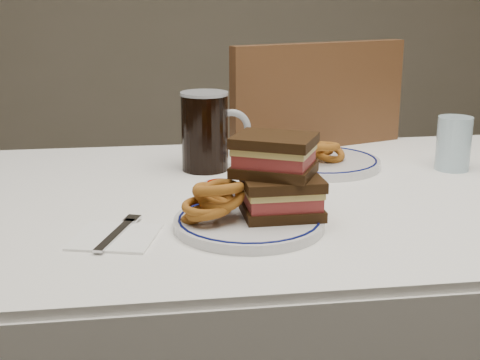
{
  "coord_description": "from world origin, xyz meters",
  "views": [
    {
      "loc": [
        -0.27,
        -1.18,
        1.12
      ],
      "look_at": [
        -0.13,
        -0.19,
        0.83
      ],
      "focal_mm": 50.0,
      "sensor_mm": 36.0,
      "label": 1
    }
  ],
  "objects": [
    {
      "name": "far_plate",
      "position": [
        0.1,
        0.17,
        0.76
      ],
      "size": [
        0.25,
        0.25,
        0.02
      ],
      "color": "silver",
      "rests_on": "dining_table"
    },
    {
      "name": "napkin_fork",
      "position": [
        -0.32,
        -0.2,
        0.75
      ],
      "size": [
        0.15,
        0.17,
        0.01
      ],
      "color": "white",
      "rests_on": "dining_table"
    },
    {
      "name": "reuben_sandwich",
      "position": [
        -0.06,
        -0.17,
        0.83
      ],
      "size": [
        0.16,
        0.15,
        0.13
      ],
      "color": "black",
      "rests_on": "main_plate"
    },
    {
      "name": "water_glass",
      "position": [
        0.37,
        0.11,
        0.81
      ],
      "size": [
        0.07,
        0.07,
        0.11
      ],
      "primitive_type": "cylinder",
      "color": "#A8C8D8",
      "rests_on": "dining_table"
    },
    {
      "name": "chair_far",
      "position": [
        0.1,
        0.47,
        0.54
      ],
      "size": [
        0.58,
        0.58,
        1.0
      ],
      "color": "#4E2E19",
      "rests_on": "floor"
    },
    {
      "name": "onion_rings_main",
      "position": [
        -0.17,
        -0.18,
        0.8
      ],
      "size": [
        0.11,
        0.1,
        0.09
      ],
      "color": "#653C0D",
      "rests_on": "main_plate"
    },
    {
      "name": "main_plate",
      "position": [
        -0.11,
        -0.18,
        0.76
      ],
      "size": [
        0.24,
        0.24,
        0.02
      ],
      "color": "silver",
      "rests_on": "dining_table"
    },
    {
      "name": "beer_mug",
      "position": [
        -0.15,
        0.18,
        0.83
      ],
      "size": [
        0.15,
        0.1,
        0.17
      ],
      "color": "black",
      "rests_on": "dining_table"
    },
    {
      "name": "ketchup_ramekin",
      "position": [
        -0.15,
        -0.09,
        0.78
      ],
      "size": [
        0.06,
        0.06,
        0.03
      ],
      "color": "silver",
      "rests_on": "main_plate"
    },
    {
      "name": "dining_table",
      "position": [
        0.0,
        0.0,
        0.64
      ],
      "size": [
        1.27,
        0.87,
        0.75
      ],
      "color": "white",
      "rests_on": "floor"
    },
    {
      "name": "onion_rings_far",
      "position": [
        0.09,
        0.16,
        0.79
      ],
      "size": [
        0.12,
        0.12,
        0.07
      ],
      "color": "#653C0D",
      "rests_on": "far_plate"
    }
  ]
}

